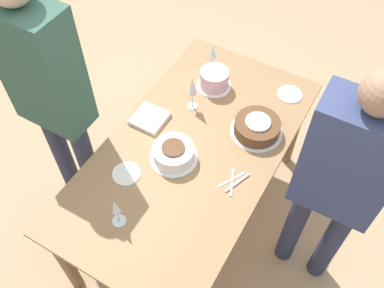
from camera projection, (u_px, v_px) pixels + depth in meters
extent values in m
plane|color=tan|center=(192.00, 215.00, 2.96)|extent=(12.00, 12.00, 0.00)
cube|color=#9E754C|center=(192.00, 151.00, 2.37)|extent=(1.68, 0.91, 0.03)
cylinder|color=brown|center=(295.00, 128.00, 2.96)|extent=(0.07, 0.07, 0.73)
cylinder|color=brown|center=(64.00, 260.00, 2.38)|extent=(0.07, 0.07, 0.73)
cylinder|color=brown|center=(199.00, 89.00, 3.19)|extent=(0.07, 0.07, 0.73)
cylinder|color=white|center=(174.00, 158.00, 2.32)|extent=(0.26, 0.26, 0.01)
cylinder|color=white|center=(173.00, 153.00, 2.29)|extent=(0.22, 0.22, 0.08)
cylinder|color=brown|center=(173.00, 148.00, 2.25)|extent=(0.12, 0.12, 0.01)
cylinder|color=white|center=(256.00, 132.00, 2.43)|extent=(0.30, 0.30, 0.01)
cylinder|color=brown|center=(257.00, 127.00, 2.40)|extent=(0.26, 0.26, 0.08)
cylinder|color=white|center=(258.00, 122.00, 2.36)|extent=(0.14, 0.14, 0.01)
cylinder|color=white|center=(214.00, 86.00, 2.65)|extent=(0.22, 0.22, 0.01)
cylinder|color=#E5B2C6|center=(214.00, 79.00, 2.61)|extent=(0.18, 0.18, 0.11)
cylinder|color=silver|center=(212.00, 68.00, 2.75)|extent=(0.06, 0.06, 0.00)
cylinder|color=silver|center=(212.00, 63.00, 2.71)|extent=(0.01, 0.01, 0.09)
cone|color=silver|center=(213.00, 51.00, 2.64)|extent=(0.05, 0.05, 0.11)
cylinder|color=silver|center=(192.00, 106.00, 2.55)|extent=(0.06, 0.06, 0.00)
cylinder|color=silver|center=(192.00, 100.00, 2.51)|extent=(0.01, 0.01, 0.10)
cone|color=silver|center=(192.00, 86.00, 2.42)|extent=(0.05, 0.05, 0.12)
cylinder|color=silver|center=(119.00, 221.00, 2.09)|extent=(0.07, 0.07, 0.00)
cylinder|color=silver|center=(118.00, 216.00, 2.05)|extent=(0.01, 0.01, 0.09)
cone|color=silver|center=(115.00, 207.00, 1.97)|extent=(0.04, 0.04, 0.10)
cylinder|color=white|center=(126.00, 174.00, 2.26)|extent=(0.15, 0.15, 0.01)
cylinder|color=white|center=(290.00, 94.00, 2.61)|extent=(0.15, 0.15, 0.01)
cube|color=silver|center=(232.00, 180.00, 2.24)|extent=(0.16, 0.09, 0.00)
cube|color=silver|center=(232.00, 182.00, 2.22)|extent=(0.16, 0.07, 0.00)
cube|color=silver|center=(237.00, 182.00, 2.22)|extent=(0.16, 0.07, 0.00)
cube|color=silver|center=(150.00, 118.00, 2.48)|extent=(0.18, 0.18, 0.03)
cylinder|color=#2D334C|center=(331.00, 242.00, 2.42)|extent=(0.11, 0.11, 0.79)
cylinder|color=#2D334C|center=(294.00, 225.00, 2.48)|extent=(0.11, 0.11, 0.79)
cube|color=#38426B|center=(350.00, 160.00, 1.87)|extent=(0.22, 0.40, 0.66)
sphere|color=#997056|center=(384.00, 93.00, 1.54)|extent=(0.18, 0.18, 0.18)
cylinder|color=#2D334C|center=(62.00, 153.00, 2.75)|extent=(0.11, 0.11, 0.86)
cylinder|color=#2D334C|center=(89.00, 167.00, 2.69)|extent=(0.11, 0.11, 0.86)
cube|color=#335647|center=(40.00, 68.00, 2.09)|extent=(0.22, 0.40, 0.71)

